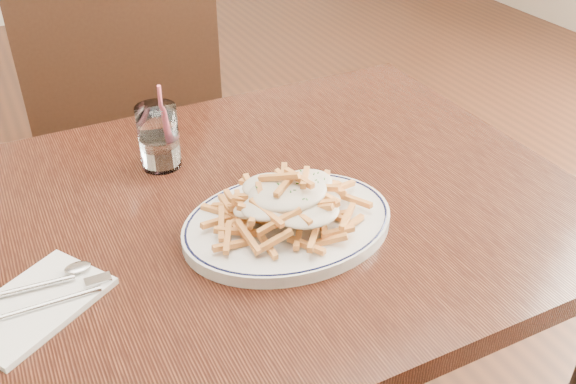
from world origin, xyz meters
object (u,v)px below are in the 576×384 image
loaded_fries (288,199)px  chair_far (131,132)px  water_glass (159,141)px  fries_plate (288,224)px  table (221,252)px

loaded_fries → chair_far: bearing=94.0°
chair_far → loaded_fries: size_ratio=4.02×
chair_far → water_glass: bearing=-96.4°
loaded_fries → water_glass: (-0.12, 0.27, -0.01)m
fries_plate → chair_far: bearing=94.0°
fries_plate → water_glass: size_ratio=2.54×
fries_plate → loaded_fries: loaded_fries is taller
table → loaded_fries: bearing=-47.3°
loaded_fries → table: bearing=132.7°
chair_far → loaded_fries: chair_far is taller
table → chair_far: (0.03, 0.72, -0.12)m
water_glass → table: bearing=-79.7°
table → fries_plate: fries_plate is taller
loaded_fries → water_glass: 0.30m
water_glass → fries_plate: bearing=-67.3°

